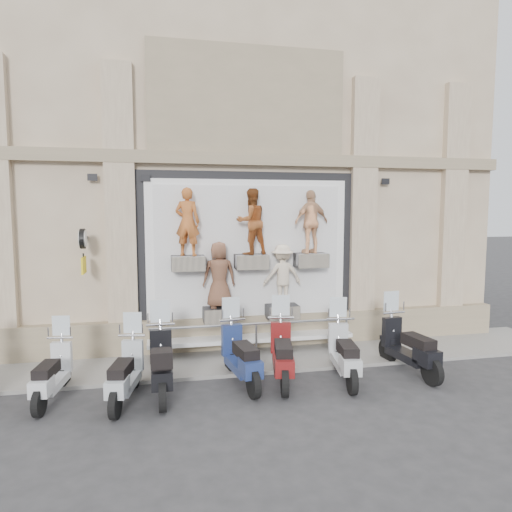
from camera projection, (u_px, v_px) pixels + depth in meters
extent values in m
plane|color=#2F2F32|center=(278.00, 393.00, 8.98)|extent=(90.00, 90.00, 0.00)
cube|color=gray|center=(255.00, 358.00, 11.02)|extent=(16.00, 2.20, 0.08)
cube|color=black|center=(248.00, 257.00, 11.62)|extent=(5.60, 0.10, 4.30)
cube|color=white|center=(249.00, 257.00, 11.56)|extent=(5.10, 0.06, 3.90)
cube|color=white|center=(249.00, 257.00, 11.52)|extent=(4.70, 0.04, 3.60)
cube|color=white|center=(252.00, 337.00, 11.42)|extent=(5.10, 0.75, 0.10)
cube|color=#28282B|center=(188.00, 263.00, 10.94)|extent=(0.80, 0.50, 0.35)
imported|color=#CC692D|center=(187.00, 222.00, 10.84)|extent=(0.69, 0.56, 1.63)
cube|color=#28282B|center=(251.00, 262.00, 11.26)|extent=(0.80, 0.50, 0.35)
imported|color=brown|center=(251.00, 222.00, 11.17)|extent=(0.94, 0.82, 1.62)
cube|color=#28282B|center=(311.00, 260.00, 11.59)|extent=(0.80, 0.50, 0.35)
imported|color=#EAB181|center=(311.00, 222.00, 11.49)|extent=(1.00, 0.59, 1.59)
cube|color=#28282B|center=(219.00, 315.00, 11.23)|extent=(0.80, 0.50, 0.35)
imported|color=brown|center=(219.00, 275.00, 11.13)|extent=(0.80, 0.52, 1.63)
cube|color=#28282B|center=(282.00, 312.00, 11.56)|extent=(0.80, 0.50, 0.35)
imported|color=#F6E2C2|center=(282.00, 275.00, 11.47)|extent=(1.02, 0.61, 1.54)
cube|color=black|center=(85.00, 238.00, 10.51)|extent=(0.06, 0.56, 0.06)
cylinder|color=black|center=(83.00, 239.00, 10.25)|extent=(0.10, 0.46, 0.46)
cube|color=yellow|center=(84.00, 265.00, 10.31)|extent=(0.04, 0.50, 0.38)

